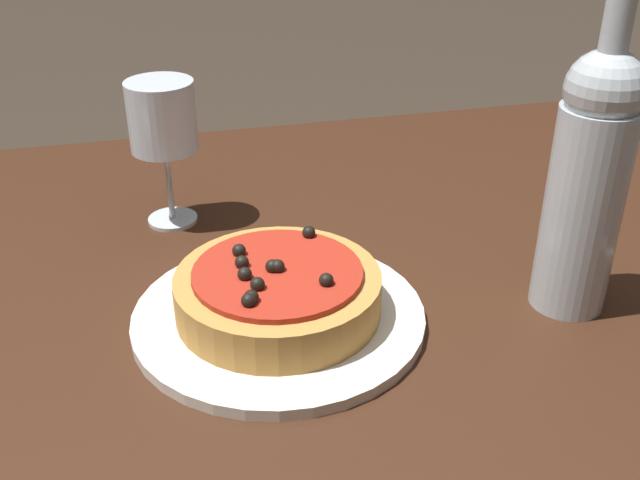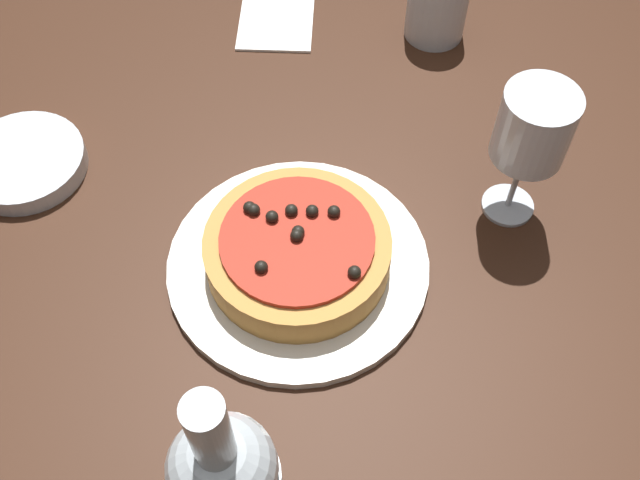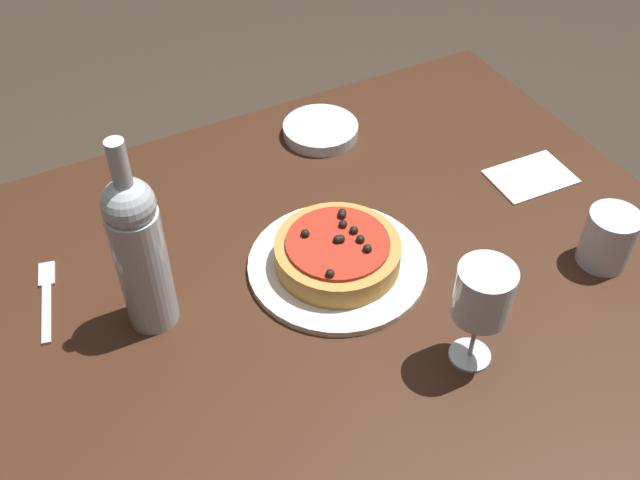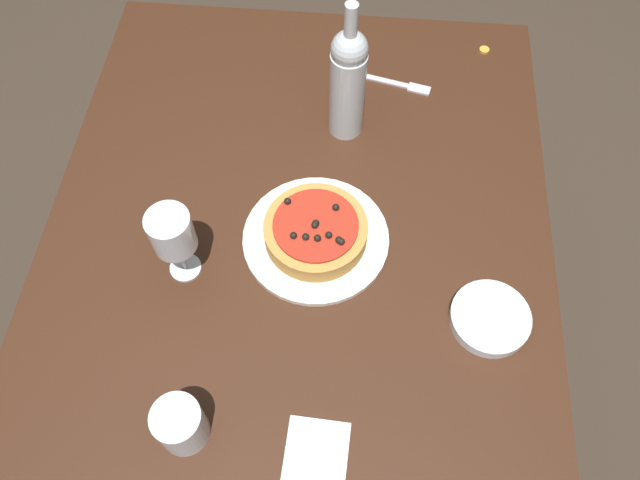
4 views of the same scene
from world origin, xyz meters
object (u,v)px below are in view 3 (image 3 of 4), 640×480
Objects in this scene: dinner_plate at (337,265)px; pizza at (338,252)px; dining_table at (330,326)px; fork at (47,296)px; wine_bottle at (139,251)px; water_cup at (608,238)px; wine_glass at (483,295)px; side_bowl at (321,130)px.

pizza is (0.00, 0.00, 0.03)m from dinner_plate.
fork is at bearing 154.13° from dining_table.
dinner_plate is at bearing 50.06° from dining_table.
wine_bottle reaches higher than dining_table.
water_cup reaches higher than dining_table.
wine_glass reaches higher than dining_table.
wine_bottle is at bearing 163.51° from dining_table.
wine_bottle is 3.37× the size of water_cup.
side_bowl is at bearing 66.72° from dinner_plate.
dining_table is 6.23× the size of pizza.
dinner_plate is 1.96× the size of side_bowl.
dining_table is at bearing 161.21° from water_cup.
dinner_plate is 0.88× the size of wine_bottle.
side_bowl is at bearing 66.74° from pizza.
side_bowl is at bearing 33.95° from wine_bottle.
fork is at bearing 160.32° from dinner_plate.
wine_bottle reaches higher than wine_glass.
dining_table is 0.47m from water_cup.
wine_glass is at bearing -95.74° from side_bowl.
fork is (-0.52, 0.40, -0.13)m from wine_glass.
dinner_plate is at bearing 154.90° from water_cup.
pizza is 0.46m from fork.
fork is (-0.44, 0.16, -0.00)m from dinner_plate.
dining_table is at bearing -129.94° from dinner_plate.
side_bowl reaches higher than dinner_plate.
wine_bottle is at bearing 162.08° from water_cup.
dining_table is at bearing -16.49° from wine_bottle.
water_cup is at bearing -18.79° from dining_table.
wine_glass is at bearing -114.72° from fork.
dining_table is at bearing -130.02° from pizza.
dining_table is 0.13m from pizza.
pizza is (0.03, 0.04, 0.12)m from dining_table.
wine_bottle is 1.93× the size of fork.
dinner_plate is 1.62× the size of wine_glass.
pizza is 1.18× the size of fork.
wine_bottle is 0.73m from water_cup.
wine_bottle reaches higher than dinner_plate.
wine_glass is (0.09, -0.25, 0.10)m from pizza.
water_cup is at bearing -25.12° from pizza.
pizza is 1.37× the size of side_bowl.
pizza is at bearing 109.20° from wine_glass.
wine_glass is 0.48m from wine_bottle.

